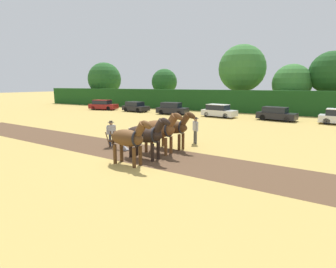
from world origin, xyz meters
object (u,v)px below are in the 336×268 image
(parked_car_center, at_px, (219,111))
(draft_horse_trail_left, at_px, (160,129))
(tree_left, at_px, (164,82))
(parked_car_center_right, at_px, (276,114))
(tree_far_left, at_px, (105,79))
(tree_center_right, at_px, (332,73))
(parked_car_far_left, at_px, (103,105))
(parked_car_center_left, at_px, (172,109))
(draft_horse_lead_right, at_px, (146,134))
(parked_car_left, at_px, (135,107))
(farmer_beside_team, at_px, (195,128))
(plow, at_px, (119,144))
(draft_horse_trail_right, at_px, (172,127))
(farmer_at_plow, at_px, (111,132))
(tree_center, at_px, (292,83))
(draft_horse_lead_left, at_px, (129,138))
(tree_center_left, at_px, (242,68))

(parked_car_center, bearing_deg, draft_horse_trail_left, -72.08)
(tree_left, height_order, parked_car_center_right, tree_left)
(tree_far_left, bearing_deg, tree_center_right, 0.97)
(parked_car_far_left, distance_m, parked_car_center, 18.83)
(tree_far_left, xyz_separation_m, parked_car_center_left, (21.20, -10.57, -4.19))
(tree_center_right, relative_size, parked_car_center, 1.90)
(draft_horse_lead_right, distance_m, draft_horse_trail_left, 1.34)
(parked_car_left, relative_size, parked_car_center_left, 0.99)
(draft_horse_trail_left, relative_size, parked_car_center_right, 0.65)
(farmer_beside_team, bearing_deg, parked_car_far_left, 100.28)
(plow, distance_m, parked_car_center, 18.64)
(tree_left, xyz_separation_m, parked_car_center_right, (20.63, -11.26, -3.65))
(parked_car_center, bearing_deg, draft_horse_trail_right, -71.14)
(farmer_at_plow, xyz_separation_m, parked_car_left, (-11.54, 18.58, -0.27))
(parked_car_center_left, bearing_deg, plow, -75.26)
(tree_far_left, distance_m, parked_car_center_left, 24.06)
(tree_far_left, bearing_deg, parked_car_center_right, -16.92)
(draft_horse_trail_left, relative_size, draft_horse_trail_right, 0.95)
(tree_center_right, bearing_deg, parked_car_far_left, -160.34)
(draft_horse_lead_right, relative_size, draft_horse_trail_left, 1.05)
(plow, height_order, parked_car_far_left, parked_car_far_left)
(tree_center, distance_m, draft_horse_trail_right, 28.09)
(draft_horse_lead_right, bearing_deg, tree_left, 122.15)
(tree_center, distance_m, parked_car_left, 22.60)
(tree_center, bearing_deg, parked_car_center_left, -141.14)
(parked_car_far_left, height_order, parked_car_center_right, parked_car_far_left)
(tree_center_right, xyz_separation_m, parked_car_center_right, (-5.26, -11.04, -4.74))
(draft_horse_trail_right, bearing_deg, tree_center_right, 75.79)
(draft_horse_lead_right, relative_size, parked_car_left, 0.71)
(farmer_at_plow, bearing_deg, draft_horse_lead_left, -12.01)
(tree_center_left, xyz_separation_m, plow, (0.01, -30.06, -6.02))
(farmer_at_plow, height_order, parked_car_center_right, farmer_at_plow)
(plow, bearing_deg, parked_car_center_right, 74.44)
(tree_left, xyz_separation_m, tree_center_right, (25.89, -0.22, 1.09))
(plow, bearing_deg, tree_center_left, 94.11)
(draft_horse_lead_left, distance_m, farmer_at_plow, 4.31)
(tree_center_left, height_order, parked_car_far_left, tree_center_left)
(draft_horse_lead_right, xyz_separation_m, farmer_beside_team, (0.89, 4.64, -0.26))
(draft_horse_lead_left, height_order, draft_horse_lead_right, draft_horse_lead_left)
(draft_horse_lead_right, distance_m, parked_car_far_left, 28.92)
(draft_horse_lead_left, bearing_deg, tree_center, 85.40)
(draft_horse_lead_left, height_order, parked_car_center_left, draft_horse_lead_left)
(farmer_beside_team, relative_size, parked_car_far_left, 0.39)
(parked_car_center_left, relative_size, parked_car_center_right, 0.98)
(tree_center_left, bearing_deg, tree_far_left, -178.05)
(tree_center_left, relative_size, parked_car_center_right, 2.31)
(tree_far_left, bearing_deg, parked_car_center_left, -26.51)
(tree_far_left, height_order, tree_center_left, tree_center_left)
(draft_horse_lead_right, relative_size, parked_car_center_right, 0.69)
(parked_car_center_left, relative_size, parked_car_center, 0.97)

